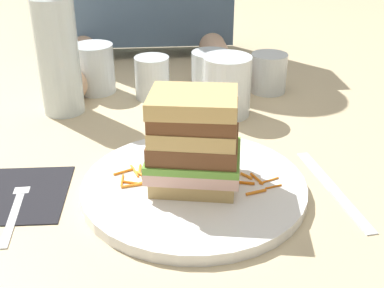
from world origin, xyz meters
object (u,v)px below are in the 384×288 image
(juice_glass, at_px, (226,90))
(empty_tumbler_2, at_px, (95,69))
(sandwich, at_px, (194,141))
(fork, at_px, (17,201))
(empty_tumbler_1, at_px, (269,73))
(empty_tumbler_0, at_px, (152,78))
(main_plate, at_px, (194,187))
(knife, at_px, (335,191))
(napkin_dark, at_px, (20,194))
(water_bottle, at_px, (57,46))
(empty_tumbler_3, at_px, (211,72))

(juice_glass, relative_size, empty_tumbler_2, 1.12)
(sandwich, distance_m, fork, 0.23)
(juice_glass, xyz_separation_m, empty_tumbler_1, (0.10, 0.10, -0.01))
(fork, xyz_separation_m, empty_tumbler_0, (0.17, 0.34, 0.03))
(main_plate, distance_m, juice_glass, 0.26)
(sandwich, bearing_deg, empty_tumbler_2, 112.80)
(sandwich, height_order, empty_tumbler_2, sandwich)
(knife, bearing_deg, napkin_dark, 176.24)
(water_bottle, bearing_deg, empty_tumbler_3, 16.33)
(empty_tumbler_1, bearing_deg, water_bottle, -170.11)
(fork, bearing_deg, empty_tumbler_0, 63.07)
(fork, relative_size, empty_tumbler_1, 2.23)
(main_plate, bearing_deg, knife, -4.65)
(water_bottle, bearing_deg, empty_tumbler_1, 9.89)
(sandwich, xyz_separation_m, empty_tumbler_3, (0.07, 0.36, -0.04))
(empty_tumbler_0, height_order, empty_tumbler_3, empty_tumbler_0)
(empty_tumbler_1, height_order, empty_tumbler_3, empty_tumbler_3)
(empty_tumbler_1, bearing_deg, empty_tumbler_3, 173.25)
(main_plate, height_order, fork, main_plate)
(main_plate, distance_m, fork, 0.22)
(fork, height_order, water_bottle, water_bottle)
(water_bottle, xyz_separation_m, empty_tumbler_2, (0.05, 0.09, -0.07))
(empty_tumbler_0, distance_m, empty_tumbler_3, 0.12)
(fork, bearing_deg, empty_tumbler_3, 52.17)
(empty_tumbler_2, bearing_deg, empty_tumbler_0, -20.38)
(knife, relative_size, empty_tumbler_3, 2.60)
(juice_glass, xyz_separation_m, water_bottle, (-0.28, 0.04, 0.07))
(napkin_dark, distance_m, empty_tumbler_1, 0.52)
(empty_tumbler_1, relative_size, empty_tumbler_2, 0.80)
(napkin_dark, bearing_deg, empty_tumbler_3, 50.35)
(main_plate, xyz_separation_m, empty_tumbler_0, (-0.05, 0.33, 0.03))
(juice_glass, distance_m, empty_tumbler_2, 0.27)
(knife, relative_size, empty_tumbler_2, 2.15)
(juice_glass, relative_size, empty_tumbler_3, 1.35)
(sandwich, height_order, empty_tumbler_1, sandwich)
(juice_glass, relative_size, empty_tumbler_0, 1.32)
(main_plate, bearing_deg, sandwich, -126.63)
(fork, relative_size, empty_tumbler_3, 2.16)
(sandwich, xyz_separation_m, fork, (-0.22, -0.01, -0.07))
(napkin_dark, distance_m, empty_tumbler_3, 0.46)
(empty_tumbler_0, bearing_deg, main_plate, -81.72)
(napkin_dark, height_order, knife, same)
(main_plate, relative_size, empty_tumbler_2, 3.12)
(main_plate, distance_m, empty_tumbler_2, 0.41)
(sandwich, bearing_deg, napkin_dark, 176.89)
(main_plate, height_order, sandwich, sandwich)
(empty_tumbler_1, bearing_deg, napkin_dark, -139.89)
(water_bottle, bearing_deg, fork, -93.46)
(empty_tumbler_0, bearing_deg, water_bottle, -161.63)
(empty_tumbler_1, bearing_deg, empty_tumbler_0, -176.38)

